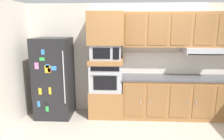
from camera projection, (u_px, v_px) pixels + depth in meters
The scene contains 13 objects.
ground_plane at pixel (150, 132), 3.97m from camera, with size 9.60×9.60×0.00m, color #B2A899.
back_kitchen_wall at pixel (146, 59), 4.79m from camera, with size 6.20×0.12×2.50m, color beige.
side_panel_left at pixel (3, 67), 3.84m from camera, with size 0.12×7.10×2.50m, color beige.
refrigerator at pixel (54, 78), 4.55m from camera, with size 0.76×0.73×1.76m.
oven_base_cabinet at pixel (106, 102), 4.69m from camera, with size 0.74×0.62×0.60m, color #996638.
built_in_oven at pixel (106, 77), 4.56m from camera, with size 0.70×0.62×0.60m.
appliance_mid_shelf at pixel (106, 61), 4.48m from camera, with size 0.74×0.62×0.10m, color #996638.
microwave at pixel (106, 52), 4.44m from camera, with size 0.64×0.54×0.32m.
appliance_upper_cabinet at pixel (106, 28), 4.33m from camera, with size 0.74×0.62×0.68m, color #996638.
lower_cabinet_run at pixel (187, 98), 4.56m from camera, with size 2.85×0.63×0.88m.
countertop_slab at pixel (188, 78), 4.47m from camera, with size 2.89×0.64×0.04m, color #4C4C51.
backsplash_panel at pixel (185, 63), 4.69m from camera, with size 2.89×0.02×0.50m, color silver.
upper_cabinet_with_hood at pixel (191, 31), 4.37m from camera, with size 2.85×0.48×0.88m.
Camera 1 is at (-0.56, -3.66, 2.02)m, focal length 32.90 mm.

